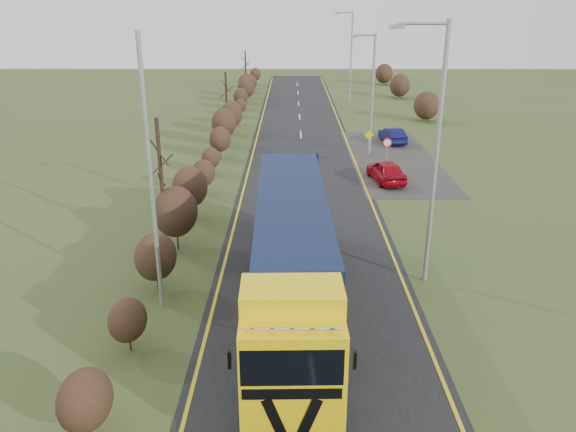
% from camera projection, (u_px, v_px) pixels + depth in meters
% --- Properties ---
extents(ground, '(160.00, 160.00, 0.00)m').
position_uv_depth(ground, '(312.00, 292.00, 21.89)').
color(ground, '#3C4D21').
rests_on(ground, ground).
extents(road, '(8.00, 120.00, 0.02)m').
position_uv_depth(road, '(306.00, 205.00, 31.24)').
color(road, black).
rests_on(road, ground).
extents(layby, '(6.00, 18.00, 0.02)m').
position_uv_depth(layby, '(392.00, 159.00, 40.56)').
color(layby, '#2D2B28').
rests_on(layby, ground).
extents(lane_markings, '(7.52, 116.00, 0.01)m').
position_uv_depth(lane_markings, '(306.00, 207.00, 30.95)').
color(lane_markings, gold).
rests_on(lane_markings, road).
extents(hedgerow, '(2.24, 102.04, 6.05)m').
position_uv_depth(hedgerow, '(190.00, 189.00, 28.73)').
color(hedgerow, '#311E15').
rests_on(hedgerow, ground).
extents(lorry, '(2.93, 15.10, 4.20)m').
position_uv_depth(lorry, '(292.00, 254.00, 19.48)').
color(lorry, black).
rests_on(lorry, ground).
extents(car_red_hatchback, '(2.27, 4.26, 1.38)m').
position_uv_depth(car_red_hatchback, '(386.00, 171.00, 35.16)').
color(car_red_hatchback, '#9E0715').
rests_on(car_red_hatchback, ground).
extents(car_blue_sedan, '(1.87, 3.86, 1.22)m').
position_uv_depth(car_blue_sedan, '(392.00, 135.00, 45.07)').
color(car_blue_sedan, '#0B0F40').
rests_on(car_blue_sedan, ground).
extents(streetlight_near, '(2.13, 0.20, 10.05)m').
position_uv_depth(streetlight_near, '(433.00, 146.00, 20.82)').
color(streetlight_near, '#96999B').
rests_on(streetlight_near, ground).
extents(streetlight_mid, '(1.83, 0.18, 8.60)m').
position_uv_depth(streetlight_mid, '(371.00, 89.00, 40.51)').
color(streetlight_mid, '#96999B').
rests_on(streetlight_mid, ground).
extents(streetlight_far, '(2.08, 0.20, 9.79)m').
position_uv_depth(streetlight_far, '(350.00, 53.00, 61.90)').
color(streetlight_far, '#96999B').
rests_on(streetlight_far, ground).
extents(left_pole, '(0.16, 0.16, 9.76)m').
position_uv_depth(left_pole, '(151.00, 180.00, 19.14)').
color(left_pole, '#96999B').
rests_on(left_pole, ground).
extents(speed_sign, '(0.63, 0.10, 2.28)m').
position_uv_depth(speed_sign, '(387.00, 148.00, 37.05)').
color(speed_sign, '#96999B').
rests_on(speed_sign, ground).
extents(warning_board, '(0.72, 0.11, 1.90)m').
position_uv_depth(warning_board, '(369.00, 140.00, 41.15)').
color(warning_board, '#96999B').
rests_on(warning_board, ground).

